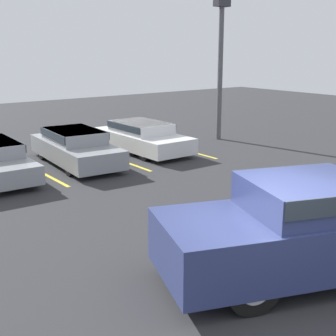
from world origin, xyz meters
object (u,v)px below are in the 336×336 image
at_px(parked_sedan_b, 75,146).
at_px(light_post, 220,60).
at_px(parked_sedan_c, 142,136).
at_px(traffic_cone, 322,183).
at_px(pickup_truck, 322,226).

relative_size(parked_sedan_b, light_post, 0.81).
bearing_deg(light_post, parked_sedan_c, -178.88).
bearing_deg(parked_sedan_b, traffic_cone, 34.58).
distance_m(pickup_truck, parked_sedan_b, 10.20).
relative_size(parked_sedan_c, light_post, 0.77).
bearing_deg(pickup_truck, parked_sedan_c, 93.31).
distance_m(parked_sedan_b, light_post, 7.74).
xyz_separation_m(light_post, traffic_cone, (-3.00, -7.53, -3.25)).
xyz_separation_m(parked_sedan_b, traffic_cone, (4.20, -7.16, -0.43)).
relative_size(pickup_truck, traffic_cone, 12.71).
xyz_separation_m(parked_sedan_c, light_post, (4.18, 0.08, 2.85)).
distance_m(pickup_truck, parked_sedan_c, 10.96).
bearing_deg(traffic_cone, parked_sedan_b, 120.36).
bearing_deg(traffic_cone, pickup_truck, -145.39).
height_order(pickup_truck, light_post, light_post).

